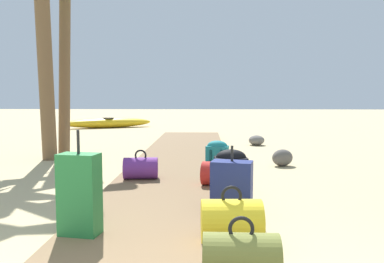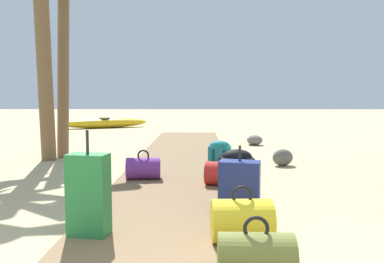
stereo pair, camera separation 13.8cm
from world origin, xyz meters
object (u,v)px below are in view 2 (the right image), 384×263
suitcase_green (89,195)px  suitcase_navy (239,191)px  backpack_teal (220,157)px  backpack_black (237,176)px  duffel_bag_olive (256,256)px  duffel_bag_red (224,174)px  duffel_bag_yellow (242,220)px  duffel_bag_purple (143,168)px  kayak (104,123)px

suitcase_green → suitcase_navy: suitcase_green is taller
backpack_teal → suitcase_green: bearing=-116.3°
backpack_black → duffel_bag_olive: (-0.04, -1.67, -0.16)m
duffel_bag_red → backpack_teal: (-0.03, 0.60, 0.11)m
duffel_bag_yellow → backpack_teal: backpack_teal is taller
suitcase_green → suitcase_navy: 1.35m
duffel_bag_yellow → backpack_black: (0.06, 1.04, 0.14)m
duffel_bag_purple → backpack_teal: size_ratio=0.96×
backpack_black → suitcase_green: 1.58m
backpack_teal → kayak: bearing=112.3°
duffel_bag_yellow → backpack_black: size_ratio=0.82×
duffel_bag_purple → suitcase_navy: suitcase_navy is taller
duffel_bag_yellow → kayak: size_ratio=0.15×
duffel_bag_red → duffel_bag_olive: (0.02, -2.62, -0.00)m
duffel_bag_purple → kayak: 10.10m
duffel_bag_yellow → duffel_bag_olive: bearing=-88.3°
duffel_bag_red → backpack_black: bearing=-86.2°
duffel_bag_yellow → kayak: bearing=108.0°
kayak → suitcase_navy: bearing=-71.0°
duffel_bag_red → backpack_black: backpack_black is taller
duffel_bag_yellow → suitcase_green: bearing=173.4°
duffel_bag_red → suitcase_navy: (0.04, -1.43, 0.12)m
duffel_bag_purple → suitcase_green: 2.23m
duffel_bag_yellow → suitcase_navy: (0.04, 0.56, 0.10)m
suitcase_green → suitcase_navy: (1.28, 0.41, -0.06)m
backpack_black → kayak: backpack_black is taller
duffel_bag_purple → backpack_black: backpack_black is taller
suitcase_navy → kayak: 12.16m
backpack_black → suitcase_navy: bearing=-92.7°
kayak → suitcase_green: bearing=-77.3°
duffel_bag_red → duffel_bag_yellow: duffel_bag_yellow is taller
duffel_bag_purple → duffel_bag_olive: duffel_bag_purple is taller
duffel_bag_olive → suitcase_navy: suitcase_navy is taller
suitcase_green → backpack_teal: size_ratio=1.71×
suitcase_navy → duffel_bag_red: bearing=91.6°
backpack_black → suitcase_green: bearing=-145.6°
duffel_bag_red → duffel_bag_yellow: size_ratio=1.10×
duffel_bag_purple → suitcase_navy: bearing=-57.9°
duffel_bag_yellow → suitcase_navy: size_ratio=0.70×
backpack_teal → suitcase_navy: size_ratio=0.73×
backpack_black → duffel_bag_olive: size_ratio=1.23×
suitcase_green → backpack_teal: bearing=63.7°
duffel_bag_red → suitcase_navy: suitcase_navy is taller
duffel_bag_yellow → kayak: (-3.92, 12.06, -0.06)m
duffel_bag_red → duffel_bag_olive: duffel_bag_red is taller
backpack_teal → duffel_bag_olive: bearing=-89.1°
suitcase_green → duffel_bag_olive: (1.26, -0.77, -0.19)m
duffel_bag_purple → kayak: size_ratio=0.15×
duffel_bag_purple → backpack_black: (1.16, -1.33, 0.16)m
duffel_bag_yellow → suitcase_green: (-1.24, 0.14, 0.17)m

